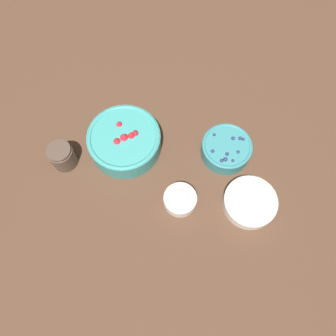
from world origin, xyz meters
name	(u,v)px	position (x,y,z in m)	size (l,w,h in m)	color
ground_plane	(157,179)	(0.00, 0.00, 0.00)	(4.00, 4.00, 0.00)	#4C3323
bowl_strawberries	(125,140)	(-0.05, 0.15, 0.05)	(0.24, 0.24, 0.10)	teal
bowl_blueberries	(226,148)	(0.25, 0.00, 0.03)	(0.16, 0.16, 0.06)	teal
bowl_bananas	(250,202)	(0.24, -0.19, 0.03)	(0.17, 0.17, 0.04)	silver
bowl_cream	(180,199)	(0.04, -0.10, 0.03)	(0.10, 0.10, 0.05)	silver
jar_chocolate	(63,156)	(-0.26, 0.18, 0.04)	(0.08, 0.08, 0.09)	#4C3D33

